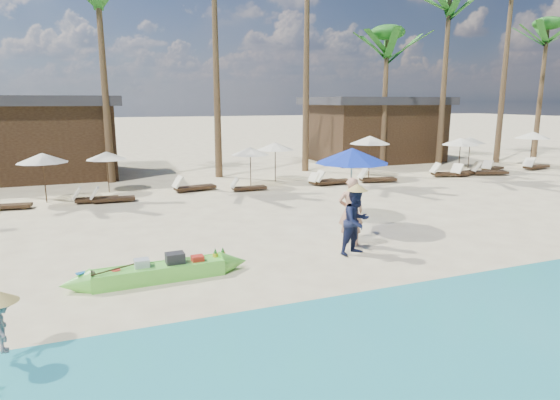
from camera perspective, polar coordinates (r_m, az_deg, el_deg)
name	(u,v)px	position (r m, az deg, el deg)	size (l,w,h in m)	color
ground	(270,262)	(11.99, -1.22, -7.62)	(240.00, 240.00, 0.00)	#F5E9B5
wet_sand_strip	(379,362)	(7.91, 11.99, -18.81)	(240.00, 4.50, 0.01)	tan
green_canoe	(159,272)	(11.16, -14.49, -8.44)	(4.70, 0.72, 0.60)	#68E044
tourist	(351,211)	(13.34, 8.62, -1.38)	(0.71, 0.47, 1.94)	tan
vendor_green	(356,221)	(12.56, 9.27, -2.60)	(0.87, 0.68, 1.79)	#151B3B
vendor_yellow	(3,325)	(8.63, -30.73, -12.97)	(0.57, 0.33, 0.88)	gray
blue_umbrella	(352,156)	(15.19, 8.76, 5.37)	(2.38, 2.38, 2.56)	#99999E
resort_parasol_4	(42,158)	(20.93, -27.00, 4.59)	(1.95, 1.95, 2.01)	#3D2B18
lounger_4_left	(4,205)	(20.47, -30.57, -0.52)	(1.73, 0.70, 0.57)	#3D2B18
lounger_4_right	(94,198)	(20.32, -21.78, 0.24)	(1.76, 0.56, 0.60)	#3D2B18
resort_parasol_5	(107,156)	(22.29, -20.39, 5.10)	(1.78, 1.78, 1.83)	#3D2B18
lounger_5_left	(111,198)	(20.11, -19.96, 0.25)	(1.73, 0.57, 0.58)	#3D2B18
resort_parasol_6	(250,151)	(22.27, -3.64, 5.97)	(1.85, 1.85, 1.90)	#3D2B18
lounger_6_left	(192,186)	(21.66, -10.65, 1.63)	(2.02, 0.91, 0.66)	#3D2B18
lounger_6_right	(247,187)	(21.44, -4.08, 1.60)	(1.65, 0.56, 0.56)	#3D2B18
resort_parasol_7	(275,146)	(23.77, -0.59, 6.58)	(1.94, 1.94, 2.00)	#3D2B18
lounger_7_left	(322,181)	(23.19, 5.13, 2.37)	(1.73, 0.99, 0.56)	#3D2B18
lounger_7_right	(331,181)	(23.04, 6.22, 2.37)	(1.95, 0.68, 0.65)	#3D2B18
resort_parasol_8	(370,140)	(25.49, 10.91, 7.20)	(2.17, 2.17, 2.23)	#3D2B18
lounger_8_left	(375,178)	(24.14, 11.56, 2.63)	(1.99, 1.01, 0.65)	#3D2B18
resort_parasol_9	(461,141)	(27.75, 21.17, 6.68)	(2.01, 2.01, 2.07)	#3D2B18
lounger_9_left	(447,173)	(27.02, 19.71, 3.16)	(2.09, 1.14, 0.68)	#3D2B18
lounger_9_right	(464,172)	(27.62, 21.47, 3.18)	(1.98, 1.07, 0.64)	#3D2B18
resort_parasol_10	(470,140)	(30.78, 22.18, 6.77)	(1.86, 1.86, 1.91)	#3D2B18
lounger_10_left	(487,171)	(28.43, 23.97, 3.23)	(2.07, 1.22, 0.67)	#3D2B18
lounger_10_right	(492,168)	(30.13, 24.43, 3.58)	(1.87, 1.13, 0.61)	#3D2B18
resort_parasol_11	(533,135)	(33.40, 28.46, 6.97)	(2.11, 2.11, 2.18)	#3D2B18
lounger_11_left	(535,166)	(32.09, 28.67, 3.66)	(2.00, 0.89, 0.66)	#3D2B18
palm_3	(98,2)	(25.32, -21.27, 21.54)	(2.08, 2.08, 10.52)	brown
palm_6	(387,50)	(30.33, 12.91, 17.38)	(2.08, 2.08, 8.51)	brown
palm_7	(449,18)	(32.13, 19.86, 20.16)	(2.08, 2.08, 11.08)	brown
palm_8	(511,2)	(35.12, 26.36, 20.86)	(2.08, 2.08, 12.70)	brown
palm_9	(546,43)	(39.58, 29.71, 16.28)	(2.08, 2.08, 9.82)	brown
pavilion_west	(13,137)	(28.49, -29.75, 6.69)	(10.80, 6.60, 4.30)	#3D2B18
pavilion_east	(373,128)	(33.36, 11.31, 8.56)	(8.80, 6.60, 4.30)	#3D2B18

